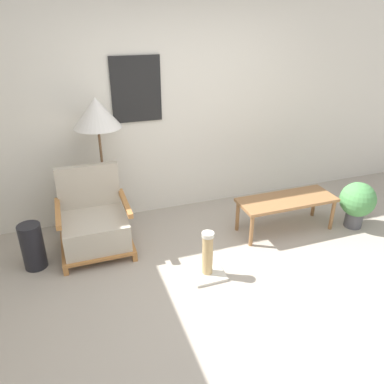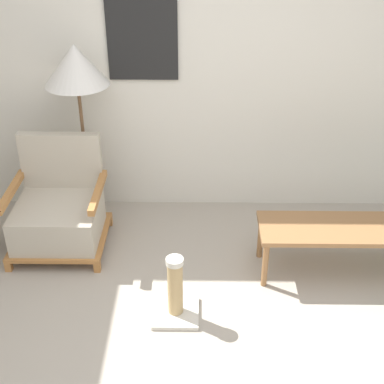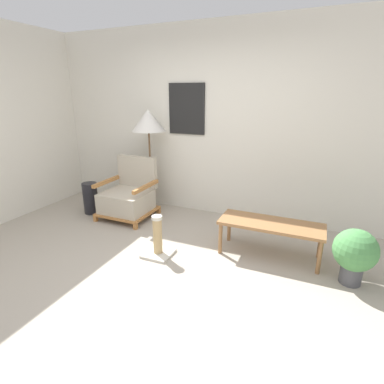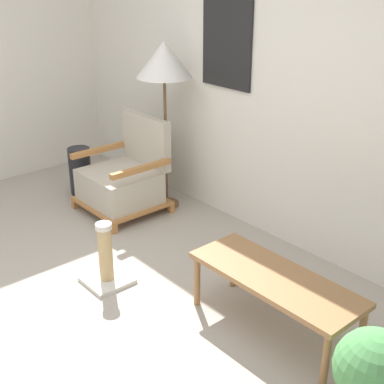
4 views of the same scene
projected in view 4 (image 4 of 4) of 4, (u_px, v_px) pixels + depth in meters
name	position (u px, v px, depth m)	size (l,w,h in m)	color
ground_plane	(47.00, 320.00, 3.54)	(14.00, 14.00, 0.00)	#A89E8E
wall_back	(267.00, 75.00, 4.24)	(8.00, 0.09, 2.70)	silver
armchair	(124.00, 180.00, 4.99)	(0.73, 0.69, 0.87)	#B2753D
floor_lamp	(164.00, 63.00, 4.67)	(0.50, 0.50, 1.55)	brown
coffee_table	(275.00, 282.00, 3.30)	(1.14, 0.43, 0.41)	olive
vase	(80.00, 171.00, 5.38)	(0.22, 0.22, 0.48)	black
potted_plant	(374.00, 373.00, 2.61)	(0.41, 0.41, 0.56)	#4C4C51
scratching_post	(106.00, 262.00, 3.89)	(0.32, 0.32, 0.48)	beige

